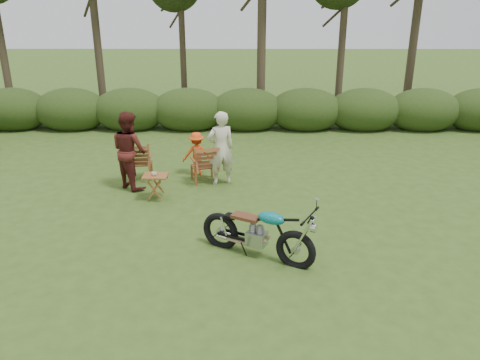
{
  "coord_description": "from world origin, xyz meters",
  "views": [
    {
      "loc": [
        -0.16,
        -6.74,
        4.01
      ],
      "look_at": [
        -0.2,
        1.52,
        0.9
      ],
      "focal_mm": 35.0,
      "sensor_mm": 36.0,
      "label": 1
    }
  ],
  "objects_px": {
    "lawn_chair_left": "(141,178)",
    "side_table": "(156,187)",
    "motorcycle": "(256,255)",
    "lawn_chair_right": "(204,181)",
    "adult_b": "(133,187)",
    "cup": "(154,174)",
    "child": "(198,175)",
    "adult_a": "(221,183)"
  },
  "relations": [
    {
      "from": "motorcycle",
      "to": "adult_b",
      "type": "distance_m",
      "value": 4.26
    },
    {
      "from": "lawn_chair_left",
      "to": "adult_a",
      "type": "xyz_separation_m",
      "value": [
        1.99,
        -0.36,
        0.0
      ]
    },
    {
      "from": "motorcycle",
      "to": "cup",
      "type": "bearing_deg",
      "value": 159.78
    },
    {
      "from": "motorcycle",
      "to": "cup",
      "type": "distance_m",
      "value": 3.28
    },
    {
      "from": "lawn_chair_left",
      "to": "adult_a",
      "type": "relative_size",
      "value": 0.53
    },
    {
      "from": "side_table",
      "to": "adult_a",
      "type": "relative_size",
      "value": 0.32
    },
    {
      "from": "lawn_chair_right",
      "to": "cup",
      "type": "relative_size",
      "value": 8.39
    },
    {
      "from": "side_table",
      "to": "cup",
      "type": "bearing_deg",
      "value": -114.54
    },
    {
      "from": "lawn_chair_left",
      "to": "side_table",
      "type": "xyz_separation_m",
      "value": [
        0.61,
        -1.32,
        0.28
      ]
    },
    {
      "from": "child",
      "to": "adult_b",
      "type": "bearing_deg",
      "value": 18.68
    },
    {
      "from": "cup",
      "to": "child",
      "type": "bearing_deg",
      "value": 64.46
    },
    {
      "from": "lawn_chair_right",
      "to": "adult_b",
      "type": "bearing_deg",
      "value": -5.69
    },
    {
      "from": "side_table",
      "to": "child",
      "type": "bearing_deg",
      "value": 64.44
    },
    {
      "from": "child",
      "to": "lawn_chair_left",
      "type": "bearing_deg",
      "value": -0.86
    },
    {
      "from": "lawn_chair_left",
      "to": "adult_b",
      "type": "distance_m",
      "value": 0.59
    },
    {
      "from": "adult_a",
      "to": "adult_b",
      "type": "height_order",
      "value": "adult_b"
    },
    {
      "from": "side_table",
      "to": "adult_b",
      "type": "relative_size",
      "value": 0.31
    },
    {
      "from": "lawn_chair_left",
      "to": "side_table",
      "type": "bearing_deg",
      "value": 109.29
    },
    {
      "from": "motorcycle",
      "to": "child",
      "type": "xyz_separation_m",
      "value": [
        -1.37,
        4.03,
        0.0
      ]
    },
    {
      "from": "adult_b",
      "to": "lawn_chair_right",
      "type": "bearing_deg",
      "value": -123.64
    },
    {
      "from": "lawn_chair_left",
      "to": "cup",
      "type": "bearing_deg",
      "value": 108.27
    },
    {
      "from": "motorcycle",
      "to": "lawn_chair_right",
      "type": "height_order",
      "value": "motorcycle"
    },
    {
      "from": "motorcycle",
      "to": "lawn_chair_left",
      "type": "bearing_deg",
      "value": 154.25
    },
    {
      "from": "lawn_chair_right",
      "to": "side_table",
      "type": "relative_size",
      "value": 1.65
    },
    {
      "from": "lawn_chair_right",
      "to": "adult_a",
      "type": "distance_m",
      "value": 0.45
    },
    {
      "from": "child",
      "to": "motorcycle",
      "type": "bearing_deg",
      "value": 97.29
    },
    {
      "from": "adult_b",
      "to": "lawn_chair_left",
      "type": "bearing_deg",
      "value": -54.93
    },
    {
      "from": "cup",
      "to": "child",
      "type": "relative_size",
      "value": 0.1
    },
    {
      "from": "lawn_chair_left",
      "to": "adult_b",
      "type": "relative_size",
      "value": 0.51
    },
    {
      "from": "lawn_chair_right",
      "to": "lawn_chair_left",
      "type": "height_order",
      "value": "lawn_chair_right"
    },
    {
      "from": "child",
      "to": "adult_a",
      "type": "bearing_deg",
      "value": 123.87
    },
    {
      "from": "lawn_chair_right",
      "to": "lawn_chair_left",
      "type": "relative_size",
      "value": 1.01
    },
    {
      "from": "lawn_chair_right",
      "to": "motorcycle",
      "type": "bearing_deg",
      "value": 89.35
    },
    {
      "from": "motorcycle",
      "to": "lawn_chair_left",
      "type": "height_order",
      "value": "motorcycle"
    },
    {
      "from": "cup",
      "to": "adult_b",
      "type": "distance_m",
      "value": 1.19
    },
    {
      "from": "side_table",
      "to": "cup",
      "type": "distance_m",
      "value": 0.33
    },
    {
      "from": "motorcycle",
      "to": "adult_a",
      "type": "distance_m",
      "value": 3.49
    },
    {
      "from": "cup",
      "to": "adult_b",
      "type": "height_order",
      "value": "adult_b"
    },
    {
      "from": "lawn_chair_left",
      "to": "child",
      "type": "distance_m",
      "value": 1.39
    },
    {
      "from": "adult_b",
      "to": "child",
      "type": "bearing_deg",
      "value": -106.53
    },
    {
      "from": "motorcycle",
      "to": "lawn_chair_left",
      "type": "relative_size",
      "value": 2.16
    },
    {
      "from": "lawn_chair_right",
      "to": "child",
      "type": "distance_m",
      "value": 0.5
    }
  ]
}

